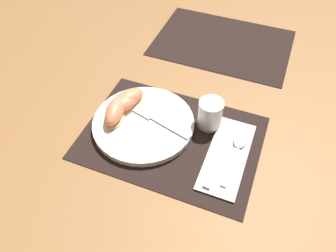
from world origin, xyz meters
TOP-DOWN VIEW (x-y plane):
  - ground_plane at (0.00, 0.00)m, footprint 3.00×3.00m
  - placemat at (0.00, 0.00)m, footprint 0.44×0.32m
  - placemat_far at (0.01, 0.45)m, footprint 0.44×0.32m
  - plate at (-0.08, 0.01)m, footprint 0.26×0.26m
  - juice_glass at (0.08, 0.08)m, footprint 0.06×0.06m
  - napkin at (0.15, -0.01)m, footprint 0.09×0.24m
  - knife at (0.13, -0.01)m, footprint 0.03×0.22m
  - spoon at (0.17, 0.03)m, footprint 0.04×0.17m
  - fork at (-0.06, 0.03)m, footprint 0.19×0.07m
  - citrus_wedge_0 at (-0.15, 0.05)m, footprint 0.10×0.12m
  - citrus_wedge_1 at (-0.15, 0.03)m, footprint 0.10×0.12m
  - citrus_wedge_2 at (-0.16, 0.00)m, footprint 0.07×0.11m

SIDE VIEW (x-z plane):
  - ground_plane at x=0.00m, z-range 0.00..0.00m
  - placemat at x=0.00m, z-range 0.00..0.00m
  - placemat_far at x=0.01m, z-range 0.00..0.00m
  - napkin at x=0.15m, z-range 0.00..0.01m
  - knife at x=0.13m, z-range 0.01..0.01m
  - spoon at x=0.17m, z-range 0.01..0.02m
  - plate at x=-0.08m, z-range 0.00..0.02m
  - fork at x=-0.06m, z-range 0.02..0.02m
  - citrus_wedge_1 at x=-0.15m, z-range 0.02..0.05m
  - citrus_wedge_0 at x=-0.15m, z-range 0.02..0.06m
  - citrus_wedge_2 at x=-0.16m, z-range 0.02..0.06m
  - juice_glass at x=0.08m, z-range 0.00..0.08m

